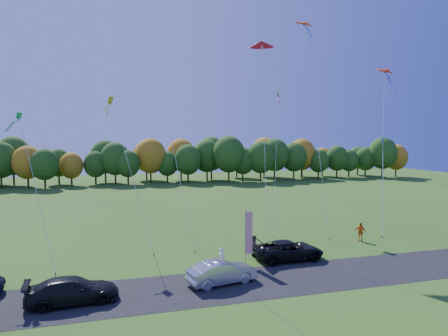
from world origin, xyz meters
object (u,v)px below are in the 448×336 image
object	(u,v)px
black_suv	(289,250)
silver_sedan	(222,272)
person_east	(360,232)
feather_flag	(248,232)

from	to	relation	value
black_suv	silver_sedan	distance (m)	7.44
black_suv	person_east	world-z (taller)	person_east
black_suv	silver_sedan	world-z (taller)	silver_sedan
silver_sedan	feather_flag	size ratio (longest dim) A/B	1.09
person_east	feather_flag	bearing A→B (deg)	-122.16
person_east	feather_flag	size ratio (longest dim) A/B	0.41
black_suv	silver_sedan	size ratio (longest dim) A/B	1.18
silver_sedan	black_suv	bearing A→B (deg)	-73.29
silver_sedan	person_east	bearing A→B (deg)	-77.56
person_east	silver_sedan	bearing A→B (deg)	-115.72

